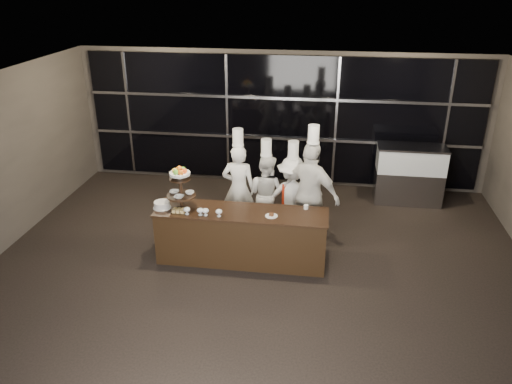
# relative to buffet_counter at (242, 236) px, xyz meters

# --- Properties ---
(room) EXTENTS (10.00, 10.00, 10.00)m
(room) POSITION_rel_buffet_counter_xyz_m (0.30, -1.49, 1.03)
(room) COLOR black
(room) RESTS_ON ground
(window_wall) EXTENTS (8.60, 0.10, 2.80)m
(window_wall) POSITION_rel_buffet_counter_xyz_m (0.30, 3.44, 1.04)
(window_wall) COLOR black
(window_wall) RESTS_ON ground
(buffet_counter) EXTENTS (2.84, 0.74, 0.92)m
(buffet_counter) POSITION_rel_buffet_counter_xyz_m (0.00, 0.00, 0.00)
(buffet_counter) COLOR black
(buffet_counter) RESTS_ON ground
(display_stand) EXTENTS (0.48, 0.48, 0.74)m
(display_stand) POSITION_rel_buffet_counter_xyz_m (-1.00, -0.00, 0.87)
(display_stand) COLOR black
(display_stand) RESTS_ON buffet_counter
(compotes) EXTENTS (0.64, 0.11, 0.12)m
(compotes) POSITION_rel_buffet_counter_xyz_m (-0.59, -0.22, 0.54)
(compotes) COLOR silver
(compotes) RESTS_ON buffet_counter
(layer_cake) EXTENTS (0.30, 0.30, 0.11)m
(layer_cake) POSITION_rel_buffet_counter_xyz_m (-1.33, -0.05, 0.51)
(layer_cake) COLOR white
(layer_cake) RESTS_ON buffet_counter
(pastry_squares) EXTENTS (0.20, 0.13, 0.05)m
(pastry_squares) POSITION_rel_buffet_counter_xyz_m (-1.01, -0.17, 0.48)
(pastry_squares) COLOR #D7B369
(pastry_squares) RESTS_ON buffet_counter
(small_plate) EXTENTS (0.20, 0.20, 0.05)m
(small_plate) POSITION_rel_buffet_counter_xyz_m (0.51, -0.10, 0.47)
(small_plate) COLOR white
(small_plate) RESTS_ON buffet_counter
(chef_cup) EXTENTS (0.08, 0.08, 0.07)m
(chef_cup) POSITION_rel_buffet_counter_xyz_m (1.04, 0.25, 0.49)
(chef_cup) COLOR white
(chef_cup) RESTS_ON buffet_counter
(display_case) EXTENTS (1.39, 0.61, 1.24)m
(display_case) POSITION_rel_buffet_counter_xyz_m (3.07, 2.81, 0.22)
(display_case) COLOR #A5A5AA
(display_case) RESTS_ON ground
(chef_a) EXTENTS (0.63, 0.42, 1.99)m
(chef_a) POSITION_rel_buffet_counter_xyz_m (-0.23, 1.07, 0.41)
(chef_a) COLOR white
(chef_a) RESTS_ON ground
(chef_b) EXTENTS (0.89, 0.80, 1.79)m
(chef_b) POSITION_rel_buffet_counter_xyz_m (0.26, 1.17, 0.30)
(chef_b) COLOR silver
(chef_b) RESTS_ON ground
(chef_c) EXTENTS (1.02, 0.64, 1.81)m
(chef_c) POSITION_rel_buffet_counter_xyz_m (0.75, 1.08, 0.30)
(chef_c) COLOR white
(chef_c) RESTS_ON ground
(chef_d) EXTENTS (1.20, 0.94, 2.21)m
(chef_d) POSITION_rel_buffet_counter_xyz_m (1.10, 0.75, 0.50)
(chef_d) COLOR silver
(chef_d) RESTS_ON ground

